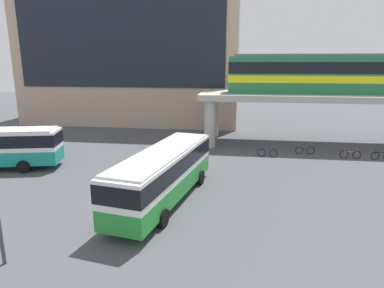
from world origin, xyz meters
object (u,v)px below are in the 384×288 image
Objects in this scene: bus_main at (164,170)px; bicycle_orange at (350,155)px; station_building at (138,53)px; bicycle_black at (381,156)px; bicycle_green at (305,150)px; bicycle_blue at (267,153)px; train at (353,74)px.

bicycle_orange is (14.25, 11.52, -1.63)m from bus_main.
station_building is 16.39× the size of bicycle_black.
bicycle_blue is (-3.54, -1.46, 0.00)m from bicycle_green.
bicycle_black is at bearing -8.75° from bicycle_green.
station_building is 33.08m from bus_main.
train is 9.25m from bicycle_green.
bicycle_blue is (-8.28, -5.43, -6.87)m from train.
bicycle_orange is (3.71, -1.03, 0.00)m from bicycle_green.
bicycle_orange is (-1.03, -5.00, -6.87)m from train.
train is at bearing 107.64° from bicycle_black.
bicycle_green and bicycle_orange have the same top height.
bicycle_blue is at bearing -157.60° from bicycle_green.
bus_main is 18.40m from bicycle_orange.
bus_main is (10.65, -30.36, -7.70)m from station_building.
bicycle_blue is at bearing -146.75° from train.
bus_main is at bearing -130.05° from bicycle_green.
bicycle_green is at bearing 49.95° from bus_main.
train is at bearing 33.25° from bicycle_blue.
bicycle_orange is at bearing -37.11° from station_building.
train is 13.58× the size of bicycle_green.
bicycle_black is at bearing 1.20° from bicycle_orange.
station_building reaches higher than bicycle_black.
bicycle_green is 1.00× the size of bicycle_blue.
bicycle_green is (10.54, 12.54, -1.63)m from bus_main.
bicycle_green and bicycle_black have the same top height.
bicycle_orange is at bearing 3.43° from bicycle_blue.
bus_main reaches higher than bicycle_green.
bicycle_green is at bearing -40.05° from station_building.
bicycle_orange is (7.25, 0.43, 0.00)m from bicycle_blue.
station_building is 16.42× the size of bicycle_green.
bicycle_green is at bearing 164.54° from bicycle_orange.
station_building is at bearing 145.67° from bicycle_black.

